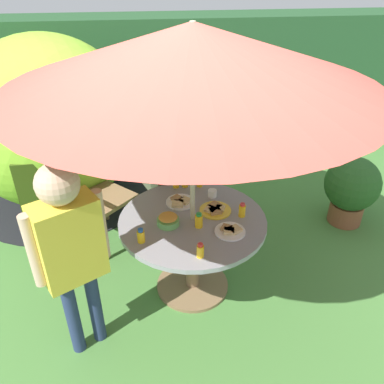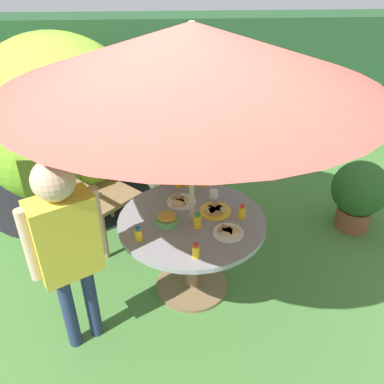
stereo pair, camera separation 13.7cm
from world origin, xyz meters
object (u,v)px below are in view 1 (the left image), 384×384
at_px(plate_front_edge, 180,202).
at_px(juice_bottle_far_left, 199,221).
at_px(plate_mid_right, 215,210).
at_px(dome_tent, 51,123).
at_px(garden_table, 193,237).
at_px(juice_bottle_center_back, 200,180).
at_px(juice_bottle_near_left, 176,181).
at_px(patio_umbrella, 193,55).
at_px(juice_bottle_back_edge, 242,210).
at_px(child_in_white_shirt, 153,159).
at_px(child_in_yellow_shirt, 69,242).
at_px(juice_bottle_far_right, 200,251).
at_px(cup_near, 212,193).
at_px(plate_center_front, 230,231).
at_px(juice_bottle_mid_left, 141,236).
at_px(juice_bottle_near_right, 185,180).
at_px(wooden_chair, 92,184).
at_px(potted_plant, 352,188).
at_px(snack_bowl, 168,220).

bearing_deg(plate_front_edge, juice_bottle_far_left, -72.22).
bearing_deg(plate_mid_right, dome_tent, 134.04).
xyz_separation_m(garden_table, juice_bottle_center_back, (0.11, 0.46, 0.23)).
bearing_deg(juice_bottle_near_left, plate_mid_right, -55.05).
bearing_deg(patio_umbrella, juice_bottle_back_edge, -1.01).
height_order(dome_tent, juice_bottle_near_left, dome_tent).
height_order(garden_table, plate_mid_right, plate_mid_right).
bearing_deg(child_in_white_shirt, child_in_yellow_shirt, -44.06).
bearing_deg(plate_mid_right, juice_bottle_near_left, 124.95).
xyz_separation_m(juice_bottle_far_right, juice_bottle_back_edge, (0.37, 0.42, 0.00)).
distance_m(dome_tent, cup_near, 1.98).
relative_size(plate_center_front, juice_bottle_far_right, 2.06).
bearing_deg(juice_bottle_mid_left, dome_tent, 116.36).
height_order(dome_tent, juice_bottle_far_right, dome_tent).
distance_m(dome_tent, plate_center_front, 2.36).
distance_m(juice_bottle_near_right, juice_bottle_far_right, 0.89).
distance_m(child_in_white_shirt, juice_bottle_mid_left, 0.96).
bearing_deg(plate_center_front, juice_bottle_back_edge, 55.64).
relative_size(plate_front_edge, juice_bottle_near_right, 1.83).
xyz_separation_m(patio_umbrella, plate_front_edge, (-0.07, 0.22, -1.17)).
bearing_deg(juice_bottle_back_edge, patio_umbrella, 178.99).
xyz_separation_m(patio_umbrella, child_in_yellow_shirt, (-0.79, -0.46, -0.95)).
bearing_deg(juice_bottle_center_back, wooden_chair, 160.57).
bearing_deg(wooden_chair, child_in_white_shirt, -53.17).
relative_size(potted_plant, juice_bottle_mid_left, 6.67).
bearing_deg(cup_near, juice_bottle_far_right, -105.47).
bearing_deg(snack_bowl, child_in_white_shirt, 96.05).
bearing_deg(plate_front_edge, juice_bottle_far_right, -83.92).
bearing_deg(dome_tent, juice_bottle_far_right, -63.04).
relative_size(juice_bottle_center_back, cup_near, 1.67).
bearing_deg(potted_plant, juice_bottle_far_left, -152.89).
xyz_separation_m(child_in_yellow_shirt, juice_bottle_back_edge, (1.16, 0.45, -0.18)).
relative_size(snack_bowl, juice_bottle_back_edge, 1.45).
distance_m(plate_mid_right, plate_center_front, 0.28).
height_order(child_in_white_shirt, child_in_yellow_shirt, child_in_yellow_shirt).
height_order(patio_umbrella, juice_bottle_near_left, patio_umbrella).
bearing_deg(patio_umbrella, juice_bottle_near_left, 100.32).
relative_size(dome_tent, juice_bottle_mid_left, 19.27).
height_order(garden_table, wooden_chair, wooden_chair).
height_order(juice_bottle_far_left, cup_near, juice_bottle_far_left).
xyz_separation_m(juice_bottle_near_left, cup_near, (0.28, -0.18, -0.03)).
xyz_separation_m(plate_front_edge, juice_bottle_far_right, (0.07, -0.65, 0.04)).
relative_size(wooden_chair, juice_bottle_back_edge, 9.33).
bearing_deg(juice_bottle_far_left, plate_mid_right, 50.49).
distance_m(wooden_chair, plate_mid_right, 1.24).
relative_size(wooden_chair, child_in_white_shirt, 0.80).
distance_m(juice_bottle_far_left, cup_near, 0.42).
xyz_separation_m(snack_bowl, juice_bottle_back_edge, (0.56, 0.04, 0.01)).
distance_m(plate_front_edge, juice_bottle_back_edge, 0.50).
bearing_deg(juice_bottle_mid_left, plate_center_front, 3.06).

